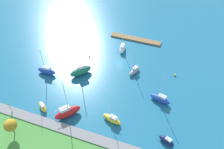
{
  "coord_description": "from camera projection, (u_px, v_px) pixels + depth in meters",
  "views": [
    {
      "loc": [
        -18.99,
        61.52,
        56.32
      ],
      "look_at": [
        0.0,
        8.65,
        1.5
      ],
      "focal_mm": 36.57,
      "sensor_mm": 36.0,
      "label": 1
    }
  ],
  "objects": [
    {
      "name": "breakwater",
      "position": [
        82.0,
        135.0,
        62.53
      ],
      "size": [
        65.96,
        2.94,
        1.34
      ],
      "primitive_type": "cube",
      "color": "gray",
      "rests_on": "ground"
    },
    {
      "name": "pier_dock",
      "position": [
        136.0,
        39.0,
        95.38
      ],
      "size": [
        21.14,
        2.8,
        0.64
      ],
      "primitive_type": "cube",
      "color": "olive",
      "rests_on": "ground"
    },
    {
      "name": "sailboat_navy_west_end",
      "position": [
        167.0,
        141.0,
        61.08
      ],
      "size": [
        4.84,
        3.06,
        8.02
      ],
      "rotation": [
        0.0,
        0.0,
        5.91
      ],
      "color": "#141E4C",
      "rests_on": "water"
    },
    {
      "name": "sailboat_yellow_far_north",
      "position": [
        43.0,
        107.0,
        69.23
      ],
      "size": [
        4.65,
        4.08,
        8.54
      ],
      "rotation": [
        0.0,
        0.0,
        5.62
      ],
      "color": "yellow",
      "rests_on": "water"
    },
    {
      "name": "harbor_beacon",
      "position": [
        10.0,
        107.0,
        66.03
      ],
      "size": [
        0.56,
        0.56,
        3.73
      ],
      "color": "silver",
      "rests_on": "breakwater"
    },
    {
      "name": "sailboat_gray_center_basin",
      "position": [
        134.0,
        71.0,
        80.54
      ],
      "size": [
        3.62,
        5.72,
        8.97
      ],
      "rotation": [
        0.0,
        0.0,
        1.21
      ],
      "color": "gray",
      "rests_on": "water"
    },
    {
      "name": "sailboat_white_lone_north",
      "position": [
        122.0,
        48.0,
        89.81
      ],
      "size": [
        3.17,
        6.73,
        9.89
      ],
      "rotation": [
        0.0,
        0.0,
        4.9
      ],
      "color": "white",
      "rests_on": "water"
    },
    {
      "name": "sailboat_green_far_south",
      "position": [
        81.0,
        71.0,
        79.61
      ],
      "size": [
        7.13,
        7.87,
        14.13
      ],
      "rotation": [
        0.0,
        0.0,
        0.89
      ],
      "color": "#19724C",
      "rests_on": "water"
    },
    {
      "name": "water",
      "position": [
        120.0,
        62.0,
        85.36
      ],
      "size": [
        160.0,
        160.0,
        0.0
      ],
      "primitive_type": "plane",
      "color": "#1E668C",
      "rests_on": "ground"
    },
    {
      "name": "sailboat_red_lone_south",
      "position": [
        67.0,
        112.0,
        66.74
      ],
      "size": [
        6.92,
        7.56,
        14.36
      ],
      "rotation": [
        0.0,
        0.0,
        4.01
      ],
      "color": "red",
      "rests_on": "water"
    },
    {
      "name": "sailboat_blue_along_channel",
      "position": [
        46.0,
        71.0,
        80.06
      ],
      "size": [
        6.76,
        2.13,
        10.67
      ],
      "rotation": [
        0.0,
        0.0,
        0.04
      ],
      "color": "#2347B2",
      "rests_on": "water"
    },
    {
      "name": "sailboat_yellow_outer_mooring",
      "position": [
        112.0,
        119.0,
        65.95
      ],
      "size": [
        6.25,
        3.34,
        8.93
      ],
      "rotation": [
        0.0,
        0.0,
        6.03
      ],
      "color": "yellow",
      "rests_on": "water"
    },
    {
      "name": "sailboat_blue_by_breakwater",
      "position": [
        160.0,
        99.0,
        71.17
      ],
      "size": [
        6.94,
        3.49,
        11.63
      ],
      "rotation": [
        0.0,
        0.0,
        6.04
      ],
      "color": "#2347B2",
      "rests_on": "water"
    },
    {
      "name": "mooring_buoy_yellow",
      "position": [
        175.0,
        75.0,
        79.96
      ],
      "size": [
        0.7,
        0.7,
        0.7
      ],
      "primitive_type": "sphere",
      "color": "yellow",
      "rests_on": "water"
    },
    {
      "name": "mooring_buoy_white",
      "position": [
        90.0,
        56.0,
        87.2
      ],
      "size": [
        0.75,
        0.75,
        0.75
      ],
      "primitive_type": "sphere",
      "color": "white",
      "rests_on": "water"
    },
    {
      "name": "park_tree_east",
      "position": [
        10.0,
        125.0,
        59.81
      ],
      "size": [
        3.41,
        3.41,
        5.64
      ],
      "color": "brown",
      "rests_on": "shoreline_park"
    }
  ]
}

